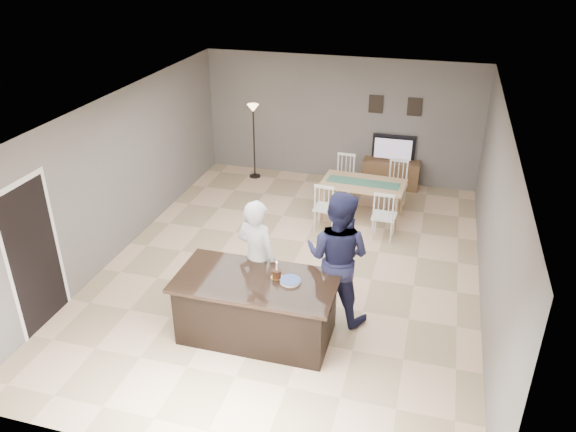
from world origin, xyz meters
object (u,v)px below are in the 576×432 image
(kitchen_island, at_px, (257,307))
(tv_console, at_px, (391,174))
(dining_table, at_px, (363,189))
(birthday_cake, at_px, (277,274))
(television, at_px, (393,148))
(woman, at_px, (257,258))
(plate_stack, at_px, (290,281))
(floor_lamp, at_px, (253,121))
(man, at_px, (338,257))

(kitchen_island, bearing_deg, tv_console, 77.84)
(dining_table, bearing_deg, birthday_cake, -95.67)
(tv_console, xyz_separation_m, television, (0.00, 0.07, 0.56))
(woman, bearing_deg, birthday_cake, 153.75)
(television, xyz_separation_m, dining_table, (-0.37, -1.70, -0.25))
(plate_stack, bearing_deg, dining_table, 84.47)
(woman, relative_size, plate_stack, 6.46)
(dining_table, xyz_separation_m, floor_lamp, (-2.65, 1.37, 0.69))
(tv_console, xyz_separation_m, birthday_cake, (-0.95, -5.44, 0.66))
(woman, height_order, man, man)
(plate_stack, xyz_separation_m, dining_table, (0.37, 3.87, -0.31))
(man, bearing_deg, dining_table, -76.54)
(tv_console, bearing_deg, kitchen_island, -102.16)
(birthday_cake, bearing_deg, floor_lamp, 111.79)
(woman, height_order, plate_stack, woman)
(plate_stack, relative_size, floor_lamp, 0.16)
(tv_console, xyz_separation_m, dining_table, (-0.37, -1.63, 0.31))
(tv_console, xyz_separation_m, man, (-0.25, -4.84, 0.68))
(tv_console, xyz_separation_m, plate_stack, (-0.75, -5.50, 0.62))
(woman, xyz_separation_m, man, (1.12, 0.18, 0.09))
(man, distance_m, plate_stack, 0.83)
(floor_lamp, bearing_deg, birthday_cake, -68.21)
(floor_lamp, bearing_deg, tv_console, 4.99)
(television, xyz_separation_m, birthday_cake, (-0.95, -5.51, 0.10))
(television, relative_size, floor_lamp, 0.55)
(woman, distance_m, floor_lamp, 5.05)
(birthday_cake, bearing_deg, woman, 134.66)
(television, distance_m, dining_table, 1.76)
(plate_stack, relative_size, dining_table, 0.15)
(woman, xyz_separation_m, plate_stack, (0.62, -0.48, 0.03))
(woman, distance_m, man, 1.13)
(kitchen_island, height_order, plate_stack, plate_stack)
(floor_lamp, bearing_deg, man, -58.81)
(kitchen_island, relative_size, plate_stack, 7.80)
(dining_table, bearing_deg, floor_lamp, 155.61)
(plate_stack, distance_m, dining_table, 3.90)
(kitchen_island, distance_m, woman, 0.72)
(kitchen_island, xyz_separation_m, television, (1.20, 5.64, 0.41))
(kitchen_island, relative_size, birthday_cake, 8.54)
(birthday_cake, bearing_deg, kitchen_island, -152.40)
(man, distance_m, floor_lamp, 5.36)
(kitchen_island, distance_m, birthday_cake, 0.58)
(kitchen_island, distance_m, television, 5.78)
(plate_stack, bearing_deg, tv_console, 82.27)
(television, height_order, man, man)
(birthday_cake, bearing_deg, man, 40.62)
(kitchen_island, relative_size, television, 2.35)
(kitchen_island, xyz_separation_m, tv_console, (1.20, 5.57, -0.15))
(kitchen_island, height_order, woman, woman)
(television, relative_size, man, 0.47)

